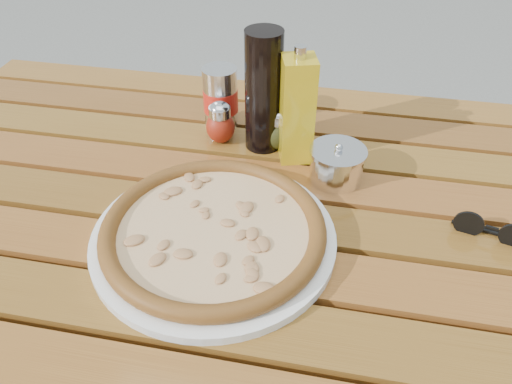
% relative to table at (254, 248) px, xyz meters
% --- Properties ---
extents(table, '(1.40, 0.90, 0.75)m').
position_rel_table_xyz_m(table, '(0.00, 0.00, 0.00)').
color(table, '#3B1C0D').
rests_on(table, ground).
extents(plate, '(0.42, 0.42, 0.01)m').
position_rel_table_xyz_m(plate, '(-0.05, -0.07, 0.08)').
color(plate, white).
rests_on(plate, table).
extents(pizza, '(0.44, 0.44, 0.03)m').
position_rel_table_xyz_m(pizza, '(-0.05, -0.07, 0.10)').
color(pizza, '#FFE8B6').
rests_on(pizza, plate).
extents(pepper_shaker, '(0.07, 0.07, 0.08)m').
position_rel_table_xyz_m(pepper_shaker, '(-0.10, 0.20, 0.11)').
color(pepper_shaker, '#A32612').
rests_on(pepper_shaker, table).
extents(oregano_shaker, '(0.07, 0.07, 0.08)m').
position_rel_table_xyz_m(oregano_shaker, '(0.01, 0.20, 0.11)').
color(oregano_shaker, '#383B17').
rests_on(oregano_shaker, table).
extents(dark_bottle, '(0.07, 0.07, 0.22)m').
position_rel_table_xyz_m(dark_bottle, '(-0.02, 0.20, 0.19)').
color(dark_bottle, black).
rests_on(dark_bottle, table).
extents(soda_can, '(0.08, 0.08, 0.12)m').
position_rel_table_xyz_m(soda_can, '(-0.11, 0.25, 0.13)').
color(soda_can, silver).
rests_on(soda_can, table).
extents(olive_oil_cruet, '(0.07, 0.07, 0.21)m').
position_rel_table_xyz_m(olive_oil_cruet, '(0.04, 0.17, 0.17)').
color(olive_oil_cruet, gold).
rests_on(olive_oil_cruet, table).
extents(parmesan_tin, '(0.12, 0.12, 0.07)m').
position_rel_table_xyz_m(parmesan_tin, '(0.12, 0.12, 0.11)').
color(parmesan_tin, white).
rests_on(parmesan_tin, table).
extents(sunglasses, '(0.11, 0.04, 0.04)m').
position_rel_table_xyz_m(sunglasses, '(0.35, 0.02, 0.09)').
color(sunglasses, black).
rests_on(sunglasses, table).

